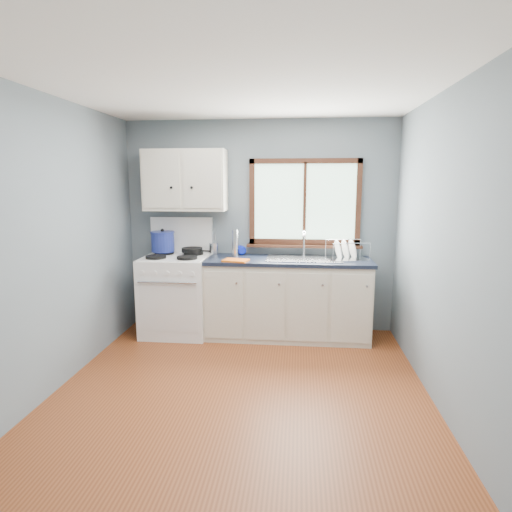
# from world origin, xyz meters

# --- Properties ---
(floor) EXTENTS (3.20, 3.60, 0.02)m
(floor) POSITION_xyz_m (0.00, 0.00, -0.01)
(floor) COLOR brown
(floor) RESTS_ON ground
(ceiling) EXTENTS (3.20, 3.60, 0.02)m
(ceiling) POSITION_xyz_m (0.00, 0.00, 2.51)
(ceiling) COLOR white
(ceiling) RESTS_ON wall_back
(wall_back) EXTENTS (3.20, 0.02, 2.50)m
(wall_back) POSITION_xyz_m (0.00, 1.81, 1.25)
(wall_back) COLOR slate
(wall_back) RESTS_ON ground
(wall_front) EXTENTS (3.20, 0.02, 2.50)m
(wall_front) POSITION_xyz_m (0.00, -1.81, 1.25)
(wall_front) COLOR slate
(wall_front) RESTS_ON ground
(wall_left) EXTENTS (0.02, 3.60, 2.50)m
(wall_left) POSITION_xyz_m (-1.61, 0.00, 1.25)
(wall_left) COLOR slate
(wall_left) RESTS_ON ground
(wall_right) EXTENTS (0.02, 3.60, 2.50)m
(wall_right) POSITION_xyz_m (1.61, 0.00, 1.25)
(wall_right) COLOR slate
(wall_right) RESTS_ON ground
(gas_range) EXTENTS (0.76, 0.69, 1.36)m
(gas_range) POSITION_xyz_m (-0.95, 1.47, 0.49)
(gas_range) COLOR white
(gas_range) RESTS_ON floor
(base_cabinets) EXTENTS (1.85, 0.60, 0.88)m
(base_cabinets) POSITION_xyz_m (0.36, 1.49, 0.41)
(base_cabinets) COLOR beige
(base_cabinets) RESTS_ON floor
(countertop) EXTENTS (1.89, 0.64, 0.04)m
(countertop) POSITION_xyz_m (0.36, 1.49, 0.90)
(countertop) COLOR black
(countertop) RESTS_ON base_cabinets
(sink) EXTENTS (0.84, 0.46, 0.44)m
(sink) POSITION_xyz_m (0.54, 1.49, 0.86)
(sink) COLOR silver
(sink) RESTS_ON countertop
(window) EXTENTS (1.36, 0.10, 1.03)m
(window) POSITION_xyz_m (0.54, 1.77, 1.48)
(window) COLOR #9EC6A8
(window) RESTS_ON wall_back
(upper_cabinets) EXTENTS (0.95, 0.35, 0.70)m
(upper_cabinets) POSITION_xyz_m (-0.85, 1.63, 1.80)
(upper_cabinets) COLOR beige
(upper_cabinets) RESTS_ON wall_back
(skillet) EXTENTS (0.39, 0.31, 0.05)m
(skillet) POSITION_xyz_m (-0.78, 1.61, 0.98)
(skillet) COLOR black
(skillet) RESTS_ON gas_range
(stockpot) EXTENTS (0.33, 0.33, 0.28)m
(stockpot) POSITION_xyz_m (-1.14, 1.60, 1.08)
(stockpot) COLOR navy
(stockpot) RESTS_ON gas_range
(utensil_crock) EXTENTS (0.12, 0.12, 0.35)m
(utensil_crock) POSITION_xyz_m (-0.54, 1.70, 0.99)
(utensil_crock) COLOR silver
(utensil_crock) RESTS_ON countertop
(thermos) EXTENTS (0.09, 0.09, 0.31)m
(thermos) POSITION_xyz_m (-0.27, 1.59, 1.08)
(thermos) COLOR silver
(thermos) RESTS_ON countertop
(soap_bottle) EXTENTS (0.14, 0.14, 0.28)m
(soap_bottle) POSITION_xyz_m (-0.19, 1.68, 1.06)
(soap_bottle) COLOR #0C1FC3
(soap_bottle) RESTS_ON countertop
(dish_towel) EXTENTS (0.30, 0.24, 0.02)m
(dish_towel) POSITION_xyz_m (-0.21, 1.28, 0.93)
(dish_towel) COLOR #DB5E14
(dish_towel) RESTS_ON countertop
(dish_rack) EXTENTS (0.49, 0.41, 0.23)m
(dish_rack) POSITION_xyz_m (1.01, 1.51, 0.98)
(dish_rack) COLOR silver
(dish_rack) RESTS_ON countertop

